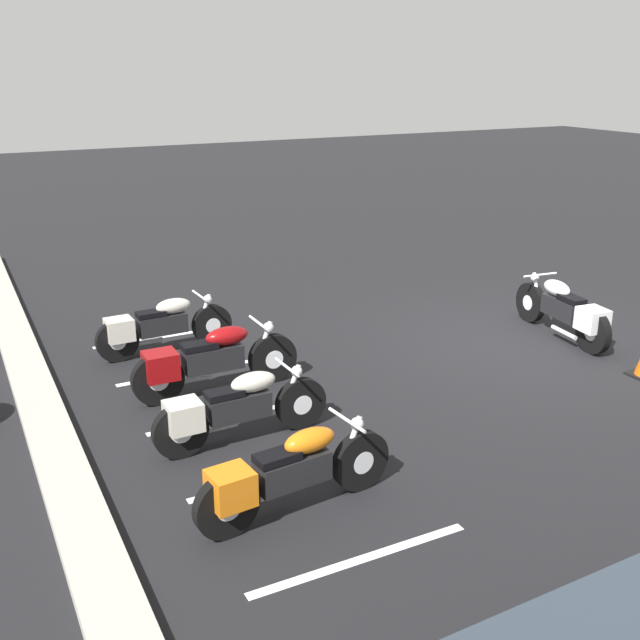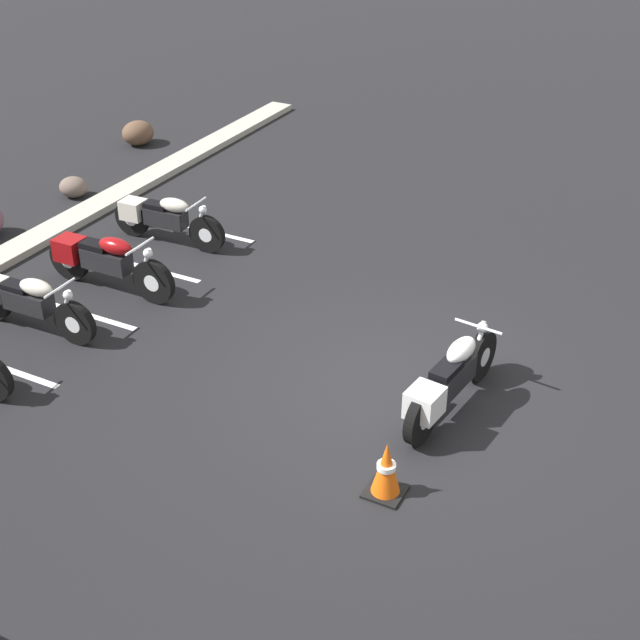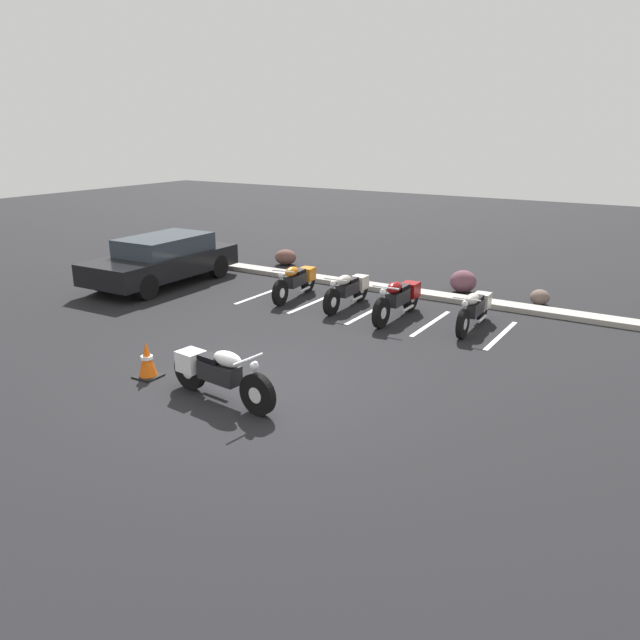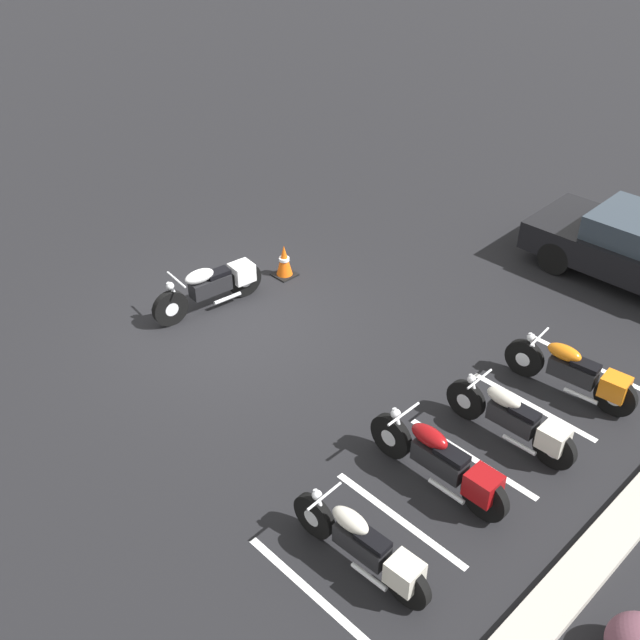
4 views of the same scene
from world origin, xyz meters
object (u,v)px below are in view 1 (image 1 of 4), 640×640
(motorcycle_white_featured, at_px, (566,310))
(parked_bike_3, at_px, (158,326))
(parked_bike_2, at_px, (208,360))
(parked_bike_0, at_px, (287,474))
(parked_bike_1, at_px, (233,408))

(motorcycle_white_featured, height_order, parked_bike_3, motorcycle_white_featured)
(parked_bike_3, bearing_deg, motorcycle_white_featured, -23.62)
(parked_bike_3, bearing_deg, parked_bike_2, -86.30)
(parked_bike_0, xyz_separation_m, parked_bike_2, (2.90, -0.24, 0.02))
(motorcycle_white_featured, bearing_deg, parked_bike_0, 119.04)
(parked_bike_1, bearing_deg, motorcycle_white_featured, 7.13)
(parked_bike_0, xyz_separation_m, parked_bike_3, (4.56, -0.06, -0.01))
(parked_bike_1, xyz_separation_m, parked_bike_2, (1.38, -0.19, 0.03))
(motorcycle_white_featured, xyz_separation_m, parked_bike_2, (0.53, 5.48, 0.01))
(motorcycle_white_featured, height_order, parked_bike_1, motorcycle_white_featured)
(parked_bike_1, relative_size, parked_bike_3, 1.01)
(motorcycle_white_featured, bearing_deg, parked_bike_3, 75.37)
(parked_bike_0, distance_m, parked_bike_1, 1.52)
(parked_bike_2, relative_size, parked_bike_3, 1.08)
(parked_bike_2, bearing_deg, parked_bike_3, 95.92)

